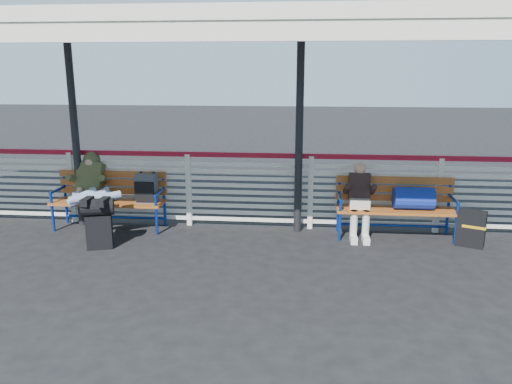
# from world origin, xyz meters

# --- Properties ---
(ground) EXTENTS (60.00, 60.00, 0.00)m
(ground) POSITION_xyz_m (0.00, 0.00, 0.00)
(ground) COLOR black
(ground) RESTS_ON ground
(fence) EXTENTS (12.08, 0.08, 1.24)m
(fence) POSITION_xyz_m (0.00, 1.90, 0.66)
(fence) COLOR silver
(fence) RESTS_ON ground
(canopy) EXTENTS (12.60, 3.60, 3.16)m
(canopy) POSITION_xyz_m (-0.00, 0.87, 3.04)
(canopy) COLOR silver
(canopy) RESTS_ON ground
(luggage_stack) EXTENTS (0.50, 0.37, 0.74)m
(luggage_stack) POSITION_xyz_m (-1.05, 0.68, 0.40)
(luggage_stack) COLOR black
(luggage_stack) RESTS_ON ground
(bench_left) EXTENTS (1.80, 0.56, 0.93)m
(bench_left) POSITION_xyz_m (-1.04, 1.62, 0.60)
(bench_left) COLOR #A0491F
(bench_left) RESTS_ON ground
(bench_right) EXTENTS (1.80, 0.56, 0.92)m
(bench_right) POSITION_xyz_m (3.42, 1.59, 0.60)
(bench_right) COLOR #A0491F
(bench_right) RESTS_ON ground
(traveler_man) EXTENTS (0.94, 1.50, 0.77)m
(traveler_man) POSITION_xyz_m (-1.40, 1.30, 0.68)
(traveler_man) COLOR #8693B4
(traveler_man) RESTS_ON ground
(companion_person) EXTENTS (0.32, 0.66, 1.15)m
(companion_person) POSITION_xyz_m (2.74, 1.57, 0.60)
(companion_person) COLOR beige
(companion_person) RESTS_ON ground
(suitcase_side) EXTENTS (0.44, 0.37, 0.54)m
(suitcase_side) POSITION_xyz_m (4.34, 1.29, 0.27)
(suitcase_side) COLOR black
(suitcase_side) RESTS_ON ground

